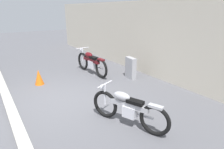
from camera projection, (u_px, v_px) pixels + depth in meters
ground_plane at (61, 99)px, 5.86m from camera, size 40.00×40.00×0.00m
building_wall at (156, 40)px, 7.50m from camera, size 18.00×0.30×2.93m
curb_strip at (11, 110)px, 5.11m from camera, size 18.00×0.24×0.12m
stone_marker at (131, 68)px, 7.58m from camera, size 0.53×0.26×0.82m
traffic_cone at (39, 77)px, 6.95m from camera, size 0.32×0.32×0.55m
motorcycle_silver at (127, 108)px, 4.45m from camera, size 1.92×0.92×0.91m
motorcycle_maroon at (91, 62)px, 8.09m from camera, size 2.23×0.62×1.00m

